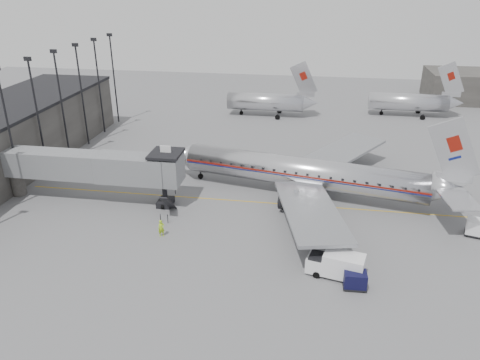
# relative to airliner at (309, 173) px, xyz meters

# --- Properties ---
(ground) EXTENTS (160.00, 160.00, 0.00)m
(ground) POSITION_rel_airliner_xyz_m (-6.70, -8.86, -2.85)
(ground) COLOR slate
(ground) RESTS_ON ground
(apron_line) EXTENTS (60.00, 0.15, 0.01)m
(apron_line) POSITION_rel_airliner_xyz_m (-3.70, -2.86, -2.85)
(apron_line) COLOR gold
(apron_line) RESTS_ON ground
(jet_bridge) EXTENTS (21.00, 6.20, 7.10)m
(jet_bridge) POSITION_rel_airliner_xyz_m (-23.36, -5.19, 1.33)
(jet_bridge) COLOR #57595C
(jet_bridge) RESTS_ON ground
(floodlight_masts) EXTENTS (0.90, 42.25, 15.25)m
(floodlight_masts) POSITION_rel_airliner_xyz_m (-34.20, 4.14, 5.51)
(floodlight_masts) COLOR black
(floodlight_masts) RESTS_ON ground
(distant_aircraft_near) EXTENTS (16.39, 3.20, 10.26)m
(distant_aircraft_near) POSITION_rel_airliner_xyz_m (-8.50, 33.14, -0.12)
(distant_aircraft_near) COLOR silver
(distant_aircraft_near) RESTS_ON ground
(distant_aircraft_mid) EXTENTS (16.39, 3.20, 10.26)m
(distant_aircraft_mid) POSITION_rel_airliner_xyz_m (17.50, 37.14, -0.12)
(distant_aircraft_mid) COLOR silver
(distant_aircraft_mid) RESTS_ON ground
(airliner) EXTENTS (35.51, 32.59, 11.34)m
(airliner) POSITION_rel_airliner_xyz_m (0.00, 0.00, 0.00)
(airliner) COLOR silver
(airliner) RESTS_ON ground
(service_van) EXTENTS (5.21, 2.94, 2.31)m
(service_van) POSITION_rel_airliner_xyz_m (2.88, -16.18, -1.64)
(service_van) COLOR white
(service_van) RESTS_ON ground
(baggage_cart_navy) EXTENTS (2.01, 1.56, 1.54)m
(baggage_cart_navy) POSITION_rel_airliner_xyz_m (4.43, -17.60, -2.04)
(baggage_cart_navy) COLOR black
(baggage_cart_navy) RESTS_ON ground
(baggage_cart_white) EXTENTS (2.62, 2.26, 1.75)m
(baggage_cart_white) POSITION_rel_airliner_xyz_m (17.21, -6.86, -1.93)
(baggage_cart_white) COLOR white
(baggage_cart_white) RESTS_ON ground
(ramp_worker) EXTENTS (0.78, 0.72, 1.79)m
(ramp_worker) POSITION_rel_airliner_xyz_m (-14.31, -11.98, -1.96)
(ramp_worker) COLOR #A1D118
(ramp_worker) RESTS_ON ground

